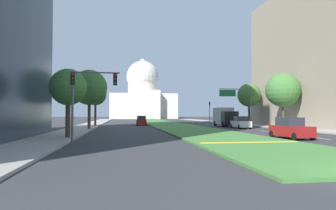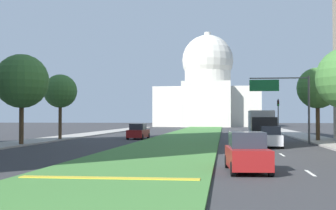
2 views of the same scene
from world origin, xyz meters
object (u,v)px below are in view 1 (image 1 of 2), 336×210
traffic_light_far_right (210,109)px  sedan_lead_stopped (291,129)px  street_tree_right_mid (283,90)px  street_tree_left_far (95,95)px  capitol_building (143,97)px  sedan_midblock (241,123)px  street_tree_left_mid (89,88)px  street_tree_left_near (68,88)px  overhead_guide_sign (239,99)px  traffic_light_near_left (85,90)px  box_truck_delivery (225,117)px  sedan_distant (141,121)px  street_tree_right_far (249,95)px

traffic_light_far_right → sedan_lead_stopped: 47.88m
street_tree_right_mid → street_tree_left_far: size_ratio=1.12×
capitol_building → sedan_midblock: 91.58m
capitol_building → street_tree_left_mid: capitol_building is taller
street_tree_left_mid → sedan_midblock: size_ratio=1.83×
street_tree_left_near → street_tree_right_mid: street_tree_right_mid is taller
street_tree_left_far → sedan_lead_stopped: 34.00m
capitol_building → overhead_guide_sign: bearing=-83.1°
capitol_building → street_tree_left_mid: size_ratio=3.45×
traffic_light_far_right → street_tree_left_mid: 39.29m
overhead_guide_sign → street_tree_left_mid: (-23.81, -5.84, 1.09)m
street_tree_left_mid → traffic_light_far_right: bearing=49.0°
traffic_light_near_left → street_tree_left_far: street_tree_left_far is taller
street_tree_left_far → traffic_light_far_right: bearing=37.1°
sedan_lead_stopped → traffic_light_near_left: bearing=-169.9°
street_tree_left_mid → street_tree_left_far: size_ratio=1.12×
traffic_light_near_left → sedan_midblock: traffic_light_near_left is taller
traffic_light_far_right → overhead_guide_sign: size_ratio=0.80×
capitol_building → street_tree_right_mid: size_ratio=3.46×
overhead_guide_sign → street_tree_right_mid: street_tree_right_mid is taller
street_tree_left_near → street_tree_left_mid: size_ratio=0.74×
traffic_light_near_left → box_truck_delivery: size_ratio=0.81×
traffic_light_near_left → traffic_light_far_right: (23.83, 50.38, -0.48)m
street_tree_left_near → sedan_lead_stopped: street_tree_left_near is taller
traffic_light_far_right → traffic_light_near_left: bearing=-115.3°
street_tree_left_mid → box_truck_delivery: (21.59, 6.74, -4.07)m
sedan_lead_stopped → sedan_distant: 33.59m
traffic_light_far_right → street_tree_left_mid: size_ratio=0.64×
overhead_guide_sign → street_tree_left_far: street_tree_left_far is taller
street_tree_left_near → sedan_midblock: 27.25m
overhead_guide_sign → box_truck_delivery: (-2.22, 0.90, -2.98)m
overhead_guide_sign → street_tree_right_mid: 8.06m
street_tree_left_mid → sedan_lead_stopped: size_ratio=1.87×
sedan_midblock → capitol_building: bearing=95.3°
traffic_light_far_right → sedan_distant: 23.76m
street_tree_left_far → sedan_midblock: street_tree_left_far is taller
sedan_midblock → sedan_distant: 19.36m
traffic_light_far_right → box_truck_delivery: size_ratio=0.81×
street_tree_right_mid → box_truck_delivery: bearing=127.9°
street_tree_left_mid → street_tree_right_far: size_ratio=1.05×
street_tree_left_mid → street_tree_right_mid: size_ratio=1.00×
street_tree_left_far → capitol_building: bearing=80.6°
street_tree_right_far → overhead_guide_sign: bearing=-128.8°
traffic_light_near_left → traffic_light_far_right: 55.73m
traffic_light_near_left → street_tree_right_far: bearing=50.7°
street_tree_right_far → sedan_distant: 20.52m
traffic_light_near_left → overhead_guide_sign: overhead_guide_sign is taller
street_tree_right_far → sedan_midblock: 12.68m
capitol_building → street_tree_right_mid: (14.32, -92.34, -4.00)m
street_tree_left_near → street_tree_left_far: street_tree_left_far is taller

